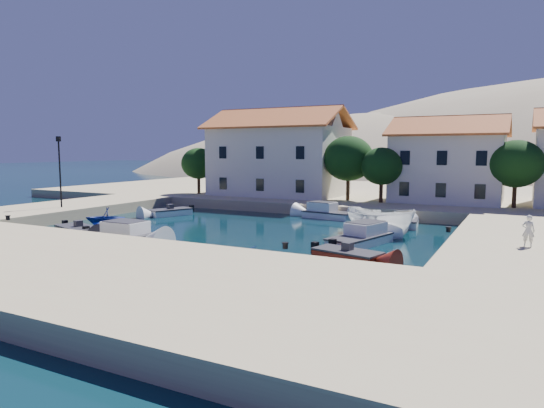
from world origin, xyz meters
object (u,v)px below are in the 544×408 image
(lamppost, at_px, (60,165))
(rowboat_south, at_px, (251,260))
(cabin_cruiser_south, at_px, (118,234))
(boat_east, at_px, (380,234))
(building_left, at_px, (279,151))
(pedestrian, at_px, (528,231))
(building_mid, at_px, (448,158))
(cabin_cruiser_east, at_px, (360,238))

(lamppost, relative_size, rowboat_south, 1.49)
(lamppost, distance_m, cabin_cruiser_south, 14.44)
(lamppost, distance_m, boat_east, 28.02)
(building_left, distance_m, boat_east, 22.59)
(rowboat_south, bearing_deg, boat_east, -21.76)
(building_left, distance_m, pedestrian, 32.80)
(building_mid, bearing_deg, lamppost, -144.55)
(building_mid, distance_m, lamppost, 36.21)
(lamppost, relative_size, cabin_cruiser_east, 1.15)
(pedestrian, bearing_deg, building_mid, -68.97)
(building_mid, relative_size, boat_east, 1.87)
(cabin_cruiser_east, bearing_deg, pedestrian, -82.54)
(lamppost, xyz_separation_m, pedestrian, (36.51, -0.83, -2.92))
(building_mid, bearing_deg, pedestrian, -72.20)
(pedestrian, bearing_deg, lamppost, 1.94)
(cabin_cruiser_south, relative_size, pedestrian, 3.15)
(building_left, relative_size, lamppost, 2.36)
(rowboat_south, bearing_deg, cabin_cruiser_south, 84.57)
(cabin_cruiser_east, distance_m, boat_east, 4.49)
(building_left, relative_size, rowboat_south, 3.51)
(lamppost, xyz_separation_m, cabin_cruiser_south, (12.51, -5.81, -4.28))
(cabin_cruiser_south, xyz_separation_m, pedestrian, (24.00, 4.98, 1.36))
(lamppost, distance_m, cabin_cruiser_east, 27.42)
(building_mid, xyz_separation_m, pedestrian, (7.01, -21.83, -3.39))
(building_left, xyz_separation_m, boat_east, (15.69, -15.14, -5.94))
(lamppost, height_order, cabin_cruiser_east, lamppost)
(rowboat_south, height_order, pedestrian, pedestrian)
(pedestrian, bearing_deg, building_left, -36.55)
(rowboat_south, height_order, boat_east, boat_east)
(cabin_cruiser_east, bearing_deg, rowboat_south, 164.50)
(pedestrian, bearing_deg, cabin_cruiser_south, 14.97)
(lamppost, bearing_deg, pedestrian, -1.30)
(cabin_cruiser_south, relative_size, rowboat_south, 1.25)
(building_left, xyz_separation_m, cabin_cruiser_south, (1.01, -25.81, -5.46))
(building_left, height_order, rowboat_south, building_left)
(building_left, relative_size, building_mid, 1.40)
(cabin_cruiser_east, relative_size, boat_east, 0.97)
(cabin_cruiser_south, relative_size, boat_east, 0.93)
(lamppost, relative_size, boat_east, 1.11)
(building_mid, relative_size, pedestrian, 6.29)
(lamppost, distance_m, rowboat_south, 24.41)
(lamppost, xyz_separation_m, rowboat_south, (23.04, -6.50, -4.75))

